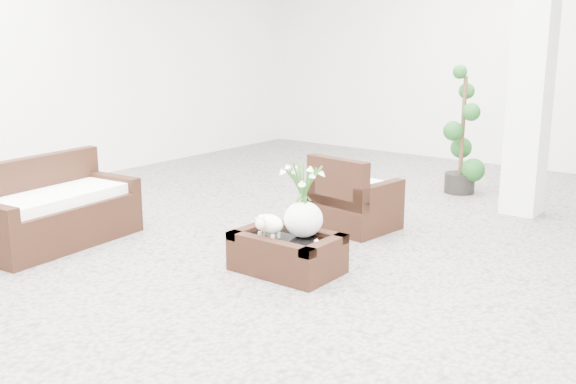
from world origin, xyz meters
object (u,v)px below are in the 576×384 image
Objects in this scene: armchair at (356,192)px; loveseat at (56,202)px; topiary at (463,131)px; coffee_table at (287,254)px.

armchair is 0.51× the size of loveseat.
topiary is at bearing -87.75° from armchair.
coffee_table is 0.57× the size of loveseat.
armchair reaches higher than coffee_table.
topiary is at bearing -31.60° from loveseat.
topiary reaches higher than coffee_table.
coffee_table is 3.79m from topiary.
loveseat is 0.98× the size of topiary.
armchair is at bearing -47.41° from loveseat.
topiary is at bearing 90.43° from coffee_table.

